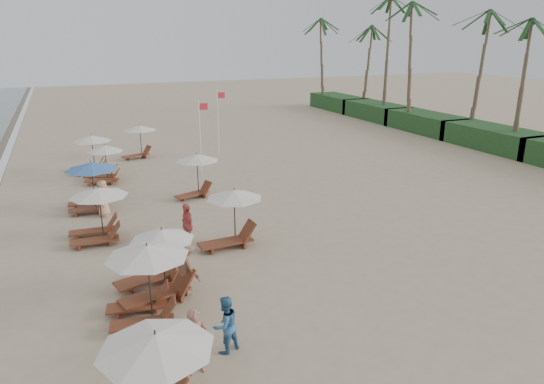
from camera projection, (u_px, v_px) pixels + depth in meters
name	position (u px, v px, depth m)	size (l,w,h in m)	color
ground	(335.00, 300.00, 15.47)	(160.00, 160.00, 0.00)	tan
shrub_hedge	(495.00, 138.00, 36.20)	(3.20, 53.00, 1.60)	#193D1C
palm_row	(501.00, 7.00, 34.20)	(7.00, 52.00, 12.30)	brown
lounger_station_0	(148.00, 383.00, 9.93)	(2.63, 2.40, 2.32)	brown
lounger_station_1	(143.00, 280.00, 13.96)	(2.54, 2.38, 2.34)	brown
lounger_station_2	(154.00, 267.00, 15.59)	(2.70, 2.59, 2.16)	brown
lounger_station_3	(96.00, 214.00, 19.61)	(2.55, 2.30, 2.24)	brown
lounger_station_4	(89.00, 183.00, 23.08)	(2.55, 2.45, 2.34)	brown
lounger_station_5	(102.00, 164.00, 27.72)	(2.41, 2.22, 2.13)	brown
lounger_station_6	(90.00, 153.00, 29.61)	(2.51, 2.29, 2.30)	brown
inland_station_0	(230.00, 215.00, 19.11)	(2.83, 2.24, 2.22)	brown
inland_station_1	(195.00, 169.00, 25.04)	(2.57, 2.24, 2.22)	brown
inland_station_2	(138.00, 137.00, 33.24)	(2.62, 2.24, 2.22)	brown
beachgoer_near	(196.00, 342.00, 11.87)	(0.63, 0.41, 1.73)	#9D5F55
beachgoer_mid_a	(225.00, 325.00, 12.71)	(0.77, 0.60, 1.59)	teal
beachgoer_mid_b	(186.00, 268.00, 15.58)	(1.18, 0.68, 1.82)	brown
beachgoer_far_a	(187.00, 225.00, 19.19)	(1.04, 0.43, 1.78)	#CF5753
beachgoer_far_b	(103.00, 198.00, 22.48)	(0.84, 0.55, 1.72)	tan
flag_pole_near	(200.00, 133.00, 29.49)	(0.60, 0.08, 4.38)	silver
flag_pole_far	(218.00, 119.00, 33.87)	(0.60, 0.08, 4.54)	silver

